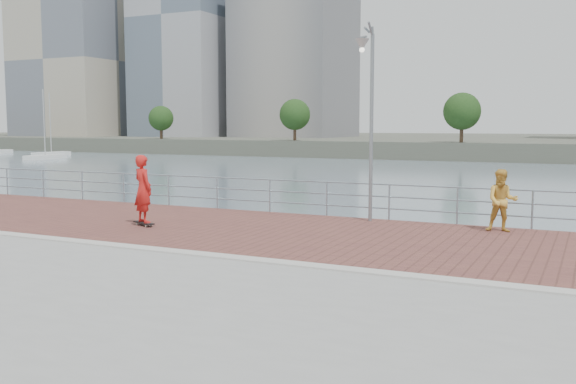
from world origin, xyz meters
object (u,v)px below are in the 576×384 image
at_px(guardrail, 357,196).
at_px(street_lamp, 367,88).
at_px(skateboarder, 143,189).
at_px(bystander, 502,201).

height_order(guardrail, street_lamp, street_lamp).
height_order(street_lamp, skateboarder, street_lamp).
bearing_deg(guardrail, street_lamp, -57.13).
relative_size(guardrail, street_lamp, 6.97).
bearing_deg(guardrail, skateboarder, -139.93).
bearing_deg(bystander, skateboarder, -169.03).
distance_m(street_lamp, bystander, 4.94).
xyz_separation_m(guardrail, bystander, (4.42, -0.83, 0.18)).
height_order(guardrail, bystander, bystander).
bearing_deg(bystander, guardrail, 160.62).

